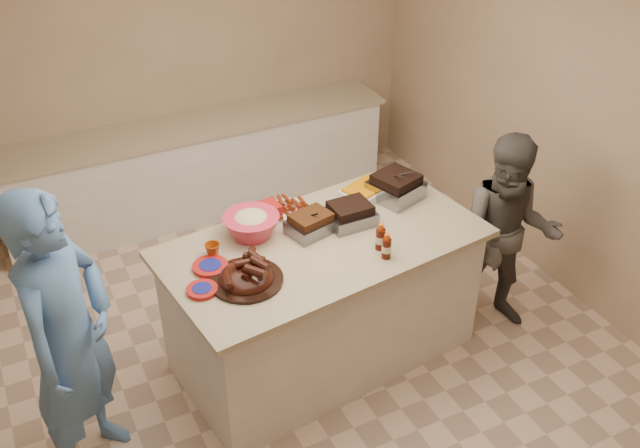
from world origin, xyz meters
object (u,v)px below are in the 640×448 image
island (323,353)px  bbq_bottle_b (380,249)px  mustard_bottle (265,237)px  plastic_cup (213,256)px  coleslaw_bowl (252,236)px  rib_platter (247,281)px  bbq_bottle_a (386,257)px  guest_gray (493,318)px  roasting_pan (395,197)px

island → bbq_bottle_b: size_ratio=11.27×
mustard_bottle → plastic_cup: (-0.38, -0.05, -0.00)m
coleslaw_bowl → plastic_cup: (-0.31, -0.10, -0.00)m
rib_platter → island: bearing=16.3°
bbq_bottle_a → mustard_bottle: size_ratio=1.53×
bbq_bottle_b → plastic_cup: 1.06m
plastic_cup → island: bearing=-13.0°
rib_platter → plastic_cup: rib_platter is taller
coleslaw_bowl → bbq_bottle_b: coleslaw_bowl is taller
mustard_bottle → guest_gray: (1.67, -0.46, -0.99)m
roasting_pan → coleslaw_bowl: coleslaw_bowl is taller
bbq_bottle_b → rib_platter: bearing=175.8°
rib_platter → guest_gray: 2.19m
island → roasting_pan: bearing=12.9°
rib_platter → mustard_bottle: rib_platter is taller
plastic_cup → mustard_bottle: bearing=7.0°
roasting_pan → mustard_bottle: roasting_pan is taller
island → bbq_bottle_b: bbq_bottle_b is taller
rib_platter → guest_gray: size_ratio=0.29×
roasting_pan → bbq_bottle_a: bearing=-144.0°
rib_platter → bbq_bottle_b: (0.89, -0.06, -0.00)m
rib_platter → coleslaw_bowl: size_ratio=1.19×
bbq_bottle_a → mustard_bottle: (-0.59, 0.55, 0.00)m
rib_platter → roasting_pan: bearing=18.3°
bbq_bottle_a → plastic_cup: bearing=152.5°
plastic_cup → guest_gray: (2.05, -0.41, -0.99)m
roasting_pan → bbq_bottle_b: bbq_bottle_b is taller
bbq_bottle_a → guest_gray: 1.47m
rib_platter → bbq_bottle_b: size_ratio=2.40×
roasting_pan → island: bearing=-178.0°
rib_platter → plastic_cup: bearing=105.2°
rib_platter → roasting_pan: size_ratio=1.40×
bbq_bottle_b → mustard_bottle: (-0.61, 0.45, 0.00)m
plastic_cup → guest_gray: 2.31m
coleslaw_bowl → bbq_bottle_a: 0.90m
island → plastic_cup: (-0.70, 0.16, 0.99)m
roasting_pan → guest_gray: roasting_pan is taller
rib_platter → coleslaw_bowl: 0.49m
bbq_bottle_a → rib_platter: bearing=169.3°
roasting_pan → rib_platter: bearing=-179.6°
bbq_bottle_b → guest_gray: 1.45m
roasting_pan → mustard_bottle: bearing=164.7°
bbq_bottle_a → plastic_cup: size_ratio=1.80×
bbq_bottle_a → bbq_bottle_b: bbq_bottle_b is taller
bbq_bottle_b → bbq_bottle_a: bearing=-98.6°
rib_platter → mustard_bottle: size_ratio=3.91×
roasting_pan → mustard_bottle: (-1.03, -0.05, 0.00)m
roasting_pan → bbq_bottle_b: bearing=-148.1°
island → guest_gray: island is taller
roasting_pan → coleslaw_bowl: bearing=161.7°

